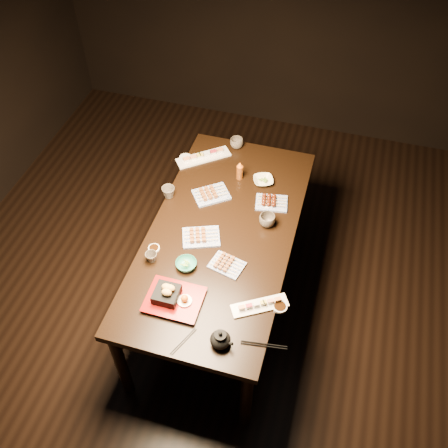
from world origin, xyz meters
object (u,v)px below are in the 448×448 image
(teacup_near_left, at_px, (151,257))
(sushi_platter_far, at_px, (203,156))
(edamame_bowl_green, at_px, (186,264))
(edamame_bowl_cream, at_px, (263,181))
(yakitori_plate_left, at_px, (211,192))
(yakitori_plate_right, at_px, (227,263))
(teacup_far_left, at_px, (168,192))
(teacup_far_right, at_px, (237,143))
(tempura_tray, at_px, (174,296))
(yakitori_plate_center, at_px, (201,235))
(teacup_mid_right, at_px, (267,220))
(dining_table, at_px, (222,267))
(condiment_bottle, at_px, (240,170))
(teapot, at_px, (220,338))
(sushi_platter_near, at_px, (260,304))

(teacup_near_left, bearing_deg, sushi_platter_far, 89.16)
(edamame_bowl_green, bearing_deg, edamame_bowl_cream, 71.68)
(sushi_platter_far, distance_m, yakitori_plate_left, 0.39)
(sushi_platter_far, xyz_separation_m, yakitori_plate_right, (0.43, -0.89, 0.00))
(teacup_far_left, xyz_separation_m, teacup_far_right, (0.30, 0.63, -0.00))
(tempura_tray, distance_m, teacup_far_right, 1.40)
(yakitori_plate_center, distance_m, teacup_near_left, 0.34)
(yakitori_plate_left, height_order, teacup_near_left, teacup_near_left)
(yakitori_plate_left, bearing_deg, tempura_tray, -123.44)
(yakitori_plate_center, xyz_separation_m, teacup_far_right, (-0.02, 0.91, 0.01))
(teacup_far_left, bearing_deg, yakitori_plate_center, -41.75)
(sushi_platter_far, bearing_deg, teacup_mid_right, 100.95)
(sushi_platter_far, relative_size, teacup_far_left, 4.47)
(sushi_platter_far, bearing_deg, tempura_tray, 61.49)
(tempura_tray, bearing_deg, yakitori_plate_right, 55.90)
(sushi_platter_far, height_order, edamame_bowl_green, sushi_platter_far)
(yakitori_plate_right, xyz_separation_m, edamame_bowl_green, (-0.23, -0.07, -0.01))
(teacup_near_left, relative_size, teacup_far_left, 0.81)
(yakitori_plate_right, distance_m, yakitori_plate_left, 0.60)
(yakitori_plate_right, bearing_deg, tempura_tray, -110.47)
(edamame_bowl_cream, relative_size, teacup_far_left, 1.53)
(dining_table, relative_size, teacup_far_right, 18.54)
(yakitori_plate_right, bearing_deg, teacup_far_right, 115.67)
(edamame_bowl_cream, bearing_deg, edamame_bowl_green, -108.32)
(teacup_far_right, bearing_deg, condiment_bottle, -71.17)
(dining_table, relative_size, edamame_bowl_cream, 13.27)
(sushi_platter_far, relative_size, condiment_bottle, 2.77)
(yakitori_plate_center, relative_size, teapot, 1.76)
(edamame_bowl_cream, distance_m, condiment_bottle, 0.18)
(yakitori_plate_center, xyz_separation_m, yakitori_plate_left, (-0.05, 0.38, 0.00))
(teacup_near_left, relative_size, teacup_mid_right, 0.69)
(edamame_bowl_green, bearing_deg, teapot, -51.87)
(teacup_mid_right, relative_size, teacup_far_left, 1.17)
(tempura_tray, bearing_deg, yakitori_plate_center, 89.58)
(sushi_platter_far, xyz_separation_m, teapot, (0.54, -1.39, 0.03))
(edamame_bowl_cream, bearing_deg, condiment_bottle, -179.29)
(dining_table, bearing_deg, tempura_tray, -110.90)
(sushi_platter_near, height_order, teapot, teapot)
(yakitori_plate_center, relative_size, teacup_far_right, 2.37)
(teapot, bearing_deg, yakitori_plate_right, 114.01)
(edamame_bowl_cream, bearing_deg, teacup_far_right, 131.34)
(yakitori_plate_right, distance_m, teacup_far_right, 1.10)
(teacup_far_right, distance_m, condiment_bottle, 0.34)
(dining_table, xyz_separation_m, edamame_bowl_cream, (0.15, 0.51, 0.39))
(dining_table, bearing_deg, teacup_far_right, 89.05)
(teapot, bearing_deg, teacup_far_left, 135.98)
(yakitori_plate_center, xyz_separation_m, teapot, (0.32, -0.67, 0.03))
(teacup_near_left, height_order, teapot, teapot)
(teacup_far_left, bearing_deg, teacup_mid_right, -5.13)
(edamame_bowl_green, bearing_deg, yakitori_plate_right, 17.21)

